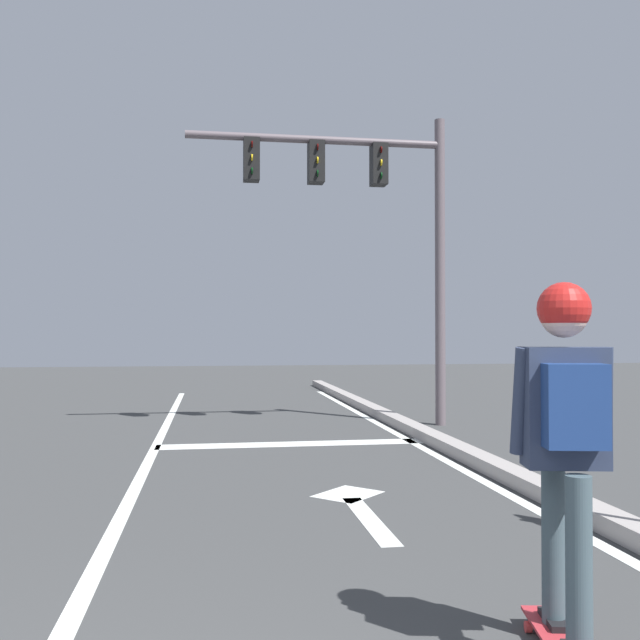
# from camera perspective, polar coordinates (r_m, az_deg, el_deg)

# --- Properties ---
(lane_line_center) EXTENTS (0.12, 20.00, 0.01)m
(lane_line_center) POSITION_cam_1_polar(r_m,az_deg,el_deg) (7.07, -14.76, -12.81)
(lane_line_center) COLOR silver
(lane_line_center) RESTS_ON ground
(lane_line_curbside) EXTENTS (0.12, 20.00, 0.01)m
(lane_line_curbside) POSITION_cam_1_polar(r_m,az_deg,el_deg) (7.51, 11.98, -12.13)
(lane_line_curbside) COLOR silver
(lane_line_curbside) RESTS_ON ground
(stop_bar) EXTENTS (3.47, 0.40, 0.01)m
(stop_bar) POSITION_cam_1_polar(r_m,az_deg,el_deg) (9.14, -2.32, -10.15)
(stop_bar) COLOR silver
(stop_bar) RESTS_ON ground
(lane_arrow_stem) EXTENTS (0.16, 1.40, 0.01)m
(lane_arrow_stem) POSITION_cam_1_polar(r_m,az_deg,el_deg) (5.58, 4.07, -16.03)
(lane_arrow_stem) COLOR silver
(lane_arrow_stem) RESTS_ON ground
(lane_arrow_head) EXTENTS (0.71, 0.71, 0.01)m
(lane_arrow_head) POSITION_cam_1_polar(r_m,az_deg,el_deg) (6.39, 2.31, -14.11)
(lane_arrow_head) COLOR silver
(lane_arrow_head) RESTS_ON ground
(curb_strip) EXTENTS (0.24, 24.00, 0.14)m
(curb_strip) POSITION_cam_1_polar(r_m,az_deg,el_deg) (7.59, 13.78, -11.49)
(curb_strip) COLOR gray
(curb_strip) RESTS_ON ground
(skater) EXTENTS (0.44, 0.60, 1.59)m
(skater) POSITION_cam_1_polar(r_m,az_deg,el_deg) (3.29, 19.58, -7.39)
(skater) COLOR #42545C
(skater) RESTS_ON skateboard
(traffic_signal_mast) EXTENTS (4.04, 0.34, 4.82)m
(traffic_signal_mast) POSITION_cam_1_polar(r_m,az_deg,el_deg) (10.92, 3.80, 9.64)
(traffic_signal_mast) COLOR #62565C
(traffic_signal_mast) RESTS_ON ground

